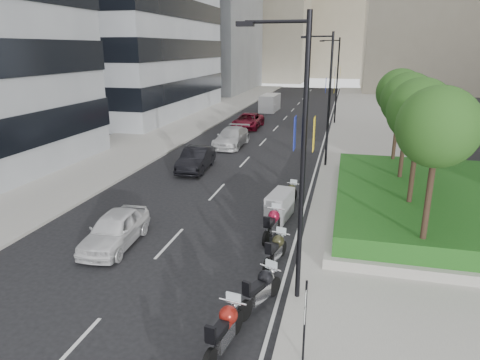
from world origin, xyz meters
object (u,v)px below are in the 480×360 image
(lamp_post_1, at_px, (327,94))
(motorcycle_2, at_px, (261,289))
(lamp_post_2, at_px, (336,77))
(motorcycle_1, at_px, (225,330))
(parking_sign, at_px, (305,317))
(car_d, at_px, (248,121))
(car_b, at_px, (196,159))
(car_c, at_px, (231,137))
(lamp_post_0, at_px, (298,151))
(motorcycle_6, at_px, (290,194))
(motorcycle_5, at_px, (280,206))
(motorcycle_3, at_px, (276,250))
(motorcycle_4, at_px, (272,224))
(car_a, at_px, (115,229))
(delivery_van, at_px, (269,104))

(lamp_post_1, bearing_deg, motorcycle_2, -93.03)
(lamp_post_2, relative_size, motorcycle_1, 3.66)
(parking_sign, height_order, car_d, parking_sign)
(car_b, bearing_deg, car_c, 82.90)
(motorcycle_1, distance_m, motorcycle_2, 2.37)
(lamp_post_0, relative_size, car_d, 1.64)
(parking_sign, distance_m, motorcycle_6, 12.20)
(motorcycle_2, distance_m, car_b, 16.51)
(motorcycle_5, bearing_deg, motorcycle_1, -171.90)
(lamp_post_0, xyz_separation_m, motorcycle_1, (-1.49, -2.96, -4.41))
(motorcycle_3, bearing_deg, motorcycle_5, 19.25)
(lamp_post_2, relative_size, car_b, 1.91)
(motorcycle_1, xyz_separation_m, motorcycle_4, (0.01, 7.58, -0.02))
(motorcycle_5, distance_m, motorcycle_6, 2.19)
(lamp_post_2, height_order, motorcycle_3, lamp_post_2)
(lamp_post_1, relative_size, motorcycle_4, 3.78)
(lamp_post_1, relative_size, car_c, 1.67)
(parking_sign, relative_size, car_d, 0.46)
(lamp_post_2, bearing_deg, car_a, -103.32)
(car_a, bearing_deg, motorcycle_2, -26.73)
(lamp_post_0, height_order, motorcycle_3, lamp_post_0)
(lamp_post_1, xyz_separation_m, car_a, (-7.75, -14.74, -4.34))
(motorcycle_2, distance_m, delivery_van, 44.36)
(motorcycle_4, distance_m, delivery_van, 39.08)
(motorcycle_3, height_order, car_b, car_b)
(motorcycle_5, xyz_separation_m, motorcycle_6, (0.21, 2.18, -0.11))
(motorcycle_5, height_order, car_d, car_d)
(lamp_post_2, height_order, motorcycle_1, lamp_post_2)
(car_b, bearing_deg, motorcycle_5, -50.26)
(lamp_post_2, bearing_deg, lamp_post_1, -90.00)
(car_a, height_order, car_d, car_d)
(lamp_post_0, height_order, motorcycle_2, lamp_post_0)
(motorcycle_6, bearing_deg, motorcycle_2, -165.10)
(lamp_post_0, bearing_deg, motorcycle_4, 107.81)
(delivery_van, bearing_deg, car_a, -87.05)
(motorcycle_2, height_order, motorcycle_5, motorcycle_5)
(parking_sign, relative_size, car_a, 0.58)
(lamp_post_0, xyz_separation_m, lamp_post_2, (0.00, 35.00, 0.00))
(lamp_post_2, height_order, car_d, lamp_post_2)
(car_b, bearing_deg, car_d, 86.59)
(lamp_post_2, bearing_deg, car_d, -150.87)
(lamp_post_1, height_order, parking_sign, lamp_post_1)
(motorcycle_2, xyz_separation_m, delivery_van, (-7.55, 43.71, 0.36))
(car_d, xyz_separation_m, delivery_van, (-0.05, 12.76, 0.23))
(lamp_post_2, relative_size, motorcycle_3, 4.13)
(motorcycle_2, xyz_separation_m, motorcycle_4, (-0.55, 5.27, 0.00))
(motorcycle_1, xyz_separation_m, car_a, (-6.26, 5.21, 0.07))
(motorcycle_3, xyz_separation_m, motorcycle_4, (-0.54, 2.31, 0.05))
(motorcycle_1, relative_size, car_c, 0.46)
(lamp_post_1, height_order, motorcycle_6, lamp_post_1)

